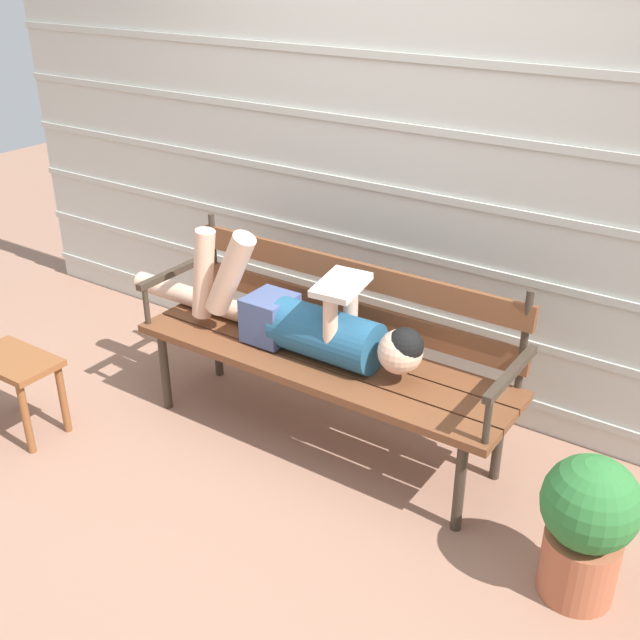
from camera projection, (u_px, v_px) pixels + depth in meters
The scene contains 6 objects.
ground_plane at pixel (295, 460), 3.46m from camera, with size 12.00×12.00×0.00m, color #936B56.
house_siding at pixel (400, 157), 3.56m from camera, with size 5.21×0.08×2.42m.
park_bench at pixel (329, 341), 3.44m from camera, with size 1.81×0.52×0.89m.
reclining_person at pixel (298, 320), 3.40m from camera, with size 1.69×0.27×0.53m.
footstool at pixel (17, 374), 3.54m from camera, with size 0.43×0.26×0.39m.
potted_plant at pixel (587, 523), 2.62m from camera, with size 0.34×0.34×0.57m.
Camera 1 is at (1.67, -2.26, 2.11)m, focal length 42.72 mm.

